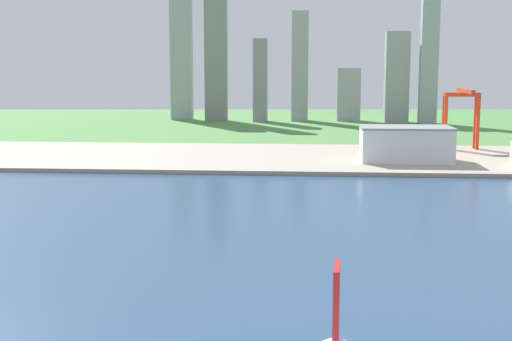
{
  "coord_description": "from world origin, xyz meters",
  "views": [
    {
      "loc": [
        3.83,
        39.24,
        59.02
      ],
      "look_at": [
        -11.44,
        225.99,
        31.43
      ],
      "focal_mm": 49.02,
      "sensor_mm": 36.0,
      "label": 1
    }
  ],
  "objects": [
    {
      "name": "ground_plane",
      "position": [
        0.0,
        300.0,
        0.0
      ],
      "size": [
        2400.0,
        2400.0,
        0.0
      ],
      "primitive_type": "plane",
      "color": "#4F8743"
    },
    {
      "name": "water_bay",
      "position": [
        0.0,
        240.0,
        0.07
      ],
      "size": [
        840.0,
        360.0,
        0.15
      ],
      "primitive_type": "cube",
      "color": "#2D4C70",
      "rests_on": "ground"
    },
    {
      "name": "industrial_pier",
      "position": [
        0.0,
        490.0,
        1.25
      ],
      "size": [
        840.0,
        140.0,
        2.5
      ],
      "primitive_type": "cube",
      "color": "#A89D8B",
      "rests_on": "ground"
    },
    {
      "name": "port_crane_red",
      "position": [
        107.15,
        536.69,
        33.0
      ],
      "size": [
        24.47,
        47.87,
        42.26
      ],
      "color": "red",
      "rests_on": "industrial_pier"
    },
    {
      "name": "warehouse_main",
      "position": [
        60.55,
        470.26,
        13.08
      ],
      "size": [
        55.34,
        34.31,
        21.12
      ],
      "color": "white",
      "rests_on": "industrial_pier"
    },
    {
      "name": "distant_skyline",
      "position": [
        -15.8,
        821.47,
        60.14
      ],
      "size": [
        293.19,
        48.1,
        151.15
      ],
      "color": "#9DA0A6",
      "rests_on": "ground"
    }
  ]
}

